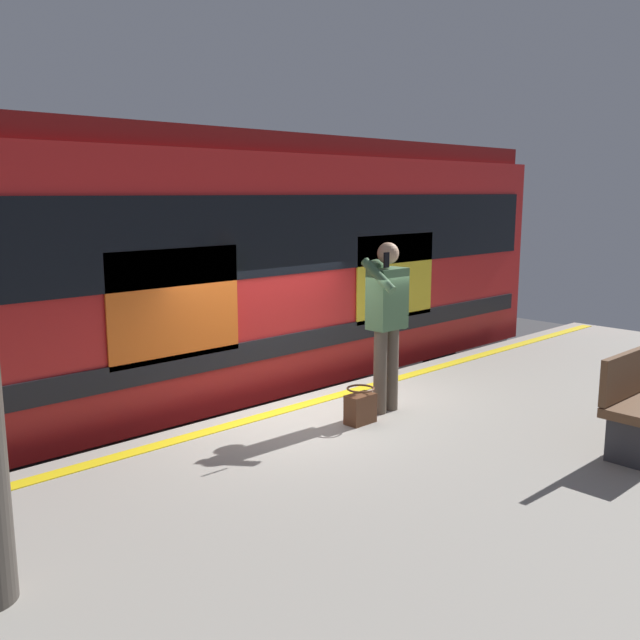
% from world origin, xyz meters
% --- Properties ---
extents(ground_plane, '(23.55, 23.55, 0.00)m').
position_xyz_m(ground_plane, '(0.00, 0.00, 0.00)').
color(ground_plane, '#3D3D3F').
extents(platform, '(13.38, 4.65, 1.08)m').
position_xyz_m(platform, '(0.00, 2.32, 0.54)').
color(platform, '#9E998E').
rests_on(platform, ground).
extents(safety_line, '(13.11, 0.16, 0.01)m').
position_xyz_m(safety_line, '(0.00, 0.30, 1.09)').
color(safety_line, yellow).
rests_on(safety_line, platform).
extents(track_rail_near, '(17.39, 0.08, 0.16)m').
position_xyz_m(track_rail_near, '(0.00, -1.13, 0.08)').
color(track_rail_near, slate).
rests_on(track_rail_near, ground).
extents(track_rail_far, '(17.39, 0.08, 0.16)m').
position_xyz_m(track_rail_far, '(0.00, -2.57, 0.08)').
color(track_rail_far, slate).
rests_on(track_rail_far, ground).
extents(train_carriage, '(9.72, 2.92, 3.85)m').
position_xyz_m(train_carriage, '(-0.59, -1.84, 2.46)').
color(train_carriage, red).
rests_on(train_carriage, ground).
extents(passenger, '(0.57, 0.55, 1.76)m').
position_xyz_m(passenger, '(-0.49, 1.03, 2.13)').
color(passenger, brown).
rests_on(passenger, platform).
extents(handbag, '(0.30, 0.28, 0.36)m').
position_xyz_m(handbag, '(-0.01, 1.12, 1.25)').
color(handbag, '#59331E').
rests_on(handbag, platform).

